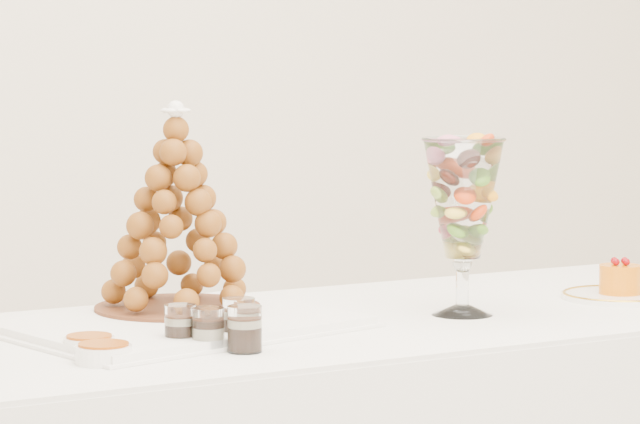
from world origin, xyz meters
TOP-DOWN VIEW (x-y plane):
  - lace_tray at (-0.22, 0.30)m, footprint 0.67×0.57m
  - macaron_vase at (0.32, 0.20)m, footprint 0.15×0.15m
  - cake_plate at (0.71, 0.23)m, footprint 0.23×0.23m
  - verrine_a at (-0.29, 0.13)m, footprint 0.06×0.06m
  - verrine_b at (-0.25, 0.12)m, footprint 0.05×0.05m
  - verrine_c at (-0.18, 0.14)m, footprint 0.07×0.07m
  - verrine_d at (-0.25, 0.09)m, footprint 0.06×0.06m
  - verrine_e at (-0.21, 0.05)m, footprint 0.06×0.06m
  - ramekin_back at (-0.44, 0.16)m, footprint 0.09×0.09m
  - ramekin_front at (-0.45, 0.07)m, footprint 0.09×0.09m
  - croquembouche at (-0.18, 0.41)m, footprint 0.31×0.31m
  - mousse_cake at (0.72, 0.23)m, footprint 0.09×0.09m

SIDE VIEW (x-z plane):
  - cake_plate at x=0.71m, z-range 0.72..0.73m
  - lace_tray at x=-0.22m, z-range 0.72..0.74m
  - ramekin_back at x=-0.44m, z-range 0.72..0.75m
  - ramekin_front at x=-0.45m, z-range 0.72..0.75m
  - verrine_b at x=-0.25m, z-range 0.72..0.79m
  - verrine_d at x=-0.25m, z-range 0.72..0.80m
  - verrine_a at x=-0.29m, z-range 0.72..0.80m
  - verrine_c at x=-0.18m, z-range 0.72..0.80m
  - verrine_e at x=-0.21m, z-range 0.72..0.80m
  - mousse_cake at x=0.72m, z-range 0.73..0.80m
  - croquembouche at x=-0.18m, z-range 0.74..1.13m
  - macaron_vase at x=0.32m, z-range 0.77..1.11m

